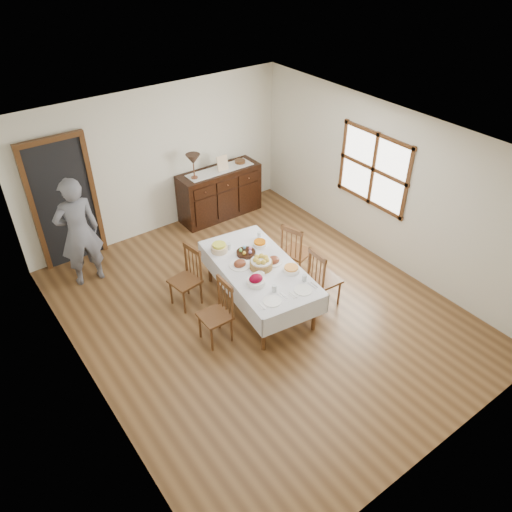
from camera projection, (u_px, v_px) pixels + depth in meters
ground at (260, 311)px, 7.44m from camera, size 6.00×6.00×0.00m
room_shell at (233, 207)px, 6.70m from camera, size 5.02×6.02×2.65m
dining_table at (259, 271)px, 7.23m from camera, size 1.29×2.15×0.70m
chair_left_near at (218, 312)px, 6.72m from camera, size 0.40×0.40×0.94m
chair_left_far at (187, 277)px, 7.34m from camera, size 0.45×0.45×0.95m
chair_right_near at (322, 277)px, 7.31m from camera, size 0.43×0.43×0.97m
chair_right_far at (295, 251)px, 7.87m from camera, size 0.51×0.51×0.98m
sideboard at (220, 193)px, 9.47m from camera, size 1.59×0.57×0.95m
person at (78, 229)px, 7.51m from camera, size 0.62×0.41×1.93m
bread_basket at (261, 263)px, 7.11m from camera, size 0.33×0.33×0.19m
egg_basket at (246, 253)px, 7.41m from camera, size 0.29×0.29×0.11m
ham_platter_a at (240, 264)px, 7.18m from camera, size 0.31×0.31×0.11m
ham_platter_b at (273, 261)px, 7.24m from camera, size 0.26×0.26×0.11m
beet_bowl at (256, 280)px, 6.81m from camera, size 0.26×0.26×0.15m
carrot_bowl at (260, 244)px, 7.59m from camera, size 0.20×0.20×0.09m
pineapple_bowl at (219, 248)px, 7.46m from camera, size 0.25×0.25×0.13m
casserole_dish at (291, 269)px, 7.06m from camera, size 0.24×0.24×0.08m
butter_dish at (259, 275)px, 6.96m from camera, size 0.15×0.11×0.07m
setting_left at (273, 297)px, 6.59m from camera, size 0.44×0.31×0.10m
setting_right at (303, 286)px, 6.78m from camera, size 0.44×0.31×0.10m
glass_far_a at (228, 246)px, 7.51m from camera, size 0.07×0.07×0.10m
glass_far_b at (259, 235)px, 7.75m from camera, size 0.06×0.06×0.11m
runner at (220, 170)px, 9.19m from camera, size 1.30×0.35×0.01m
table_lamp at (193, 160)px, 8.71m from camera, size 0.26×0.26×0.46m
picture_frame at (222, 163)px, 9.10m from camera, size 0.22×0.08×0.28m
deco_bowl at (240, 162)px, 9.42m from camera, size 0.20×0.20×0.06m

